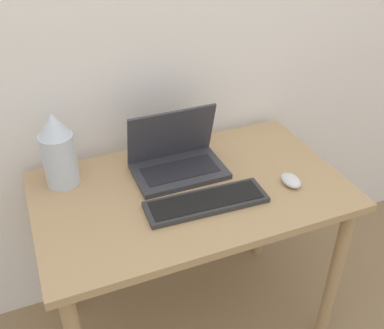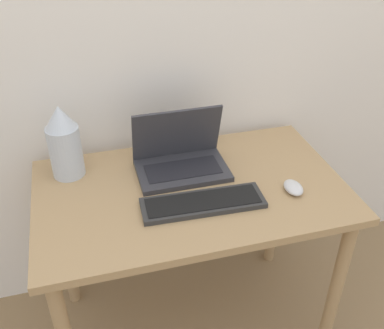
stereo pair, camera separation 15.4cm
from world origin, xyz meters
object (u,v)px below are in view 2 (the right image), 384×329
(laptop, at_px, (180,157))
(mouse, at_px, (293,188))
(vase, at_px, (64,142))
(keyboard, at_px, (203,203))

(laptop, bearing_deg, mouse, -35.17)
(laptop, xyz_separation_m, vase, (-0.41, 0.08, 0.09))
(keyboard, xyz_separation_m, mouse, (0.33, -0.01, 0.01))
(laptop, height_order, mouse, laptop)
(laptop, xyz_separation_m, mouse, (0.35, -0.24, -0.04))
(keyboard, distance_m, mouse, 0.33)
(mouse, bearing_deg, keyboard, 178.44)
(laptop, distance_m, keyboard, 0.24)
(mouse, bearing_deg, vase, 157.02)
(mouse, xyz_separation_m, vase, (-0.75, 0.32, 0.12))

